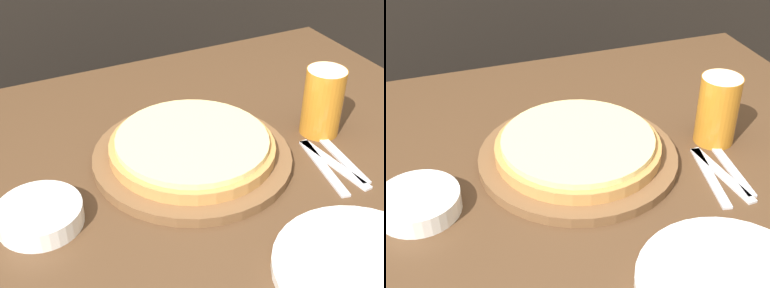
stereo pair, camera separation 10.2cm
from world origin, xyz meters
The scene contains 7 objects.
pizza_on_board centered at (0.01, 0.05, 0.73)m, with size 0.39×0.39×0.06m.
beer_glass centered at (0.30, 0.03, 0.78)m, with size 0.08×0.08×0.14m.
dinner_plate centered at (0.11, -0.33, 0.71)m, with size 0.28×0.28×0.02m.
side_bowl centered at (-0.30, 0.00, 0.72)m, with size 0.14×0.14×0.04m.
fork centered at (0.22, -0.08, 0.71)m, with size 0.05×0.18×0.00m.
dinner_knife centered at (0.25, -0.08, 0.71)m, with size 0.03×0.18×0.00m.
spoon centered at (0.27, -0.08, 0.71)m, with size 0.04×0.16×0.00m.
Camera 1 is at (-0.37, -0.72, 1.31)m, focal length 50.00 mm.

